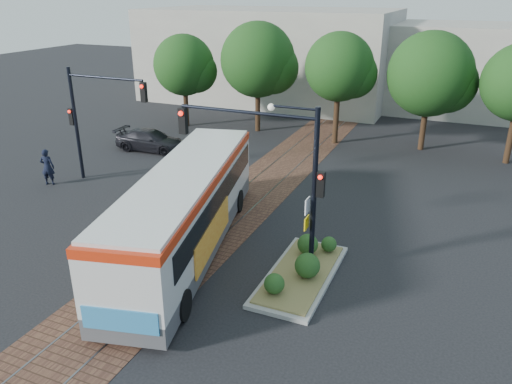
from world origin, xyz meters
TOP-DOWN VIEW (x-y plane):
  - ground at (0.00, 0.00)m, footprint 120.00×120.00m
  - trackbed at (0.00, 4.00)m, footprint 3.60×40.00m
  - tree_row at (1.21, 16.42)m, footprint 26.40×5.60m
  - warehouses at (-0.53, 28.75)m, footprint 40.00×13.00m
  - city_bus at (-0.03, -0.71)m, footprint 5.43×12.70m
  - traffic_island at (4.82, -0.90)m, footprint 2.20×5.20m
  - signal_pole_main at (3.86, -0.81)m, footprint 5.49×0.46m
  - signal_pole_left at (-8.37, 4.00)m, footprint 4.99×0.34m
  - officer at (-10.42, 2.49)m, footprint 0.83×0.69m
  - parked_car at (-8.91, 9.69)m, footprint 4.72×2.14m

SIDE VIEW (x-z plane):
  - ground at x=0.00m, z-range 0.00..0.00m
  - trackbed at x=0.00m, z-range 0.00..0.02m
  - traffic_island at x=4.82m, z-range -0.24..0.89m
  - parked_car at x=-8.91m, z-range 0.00..1.34m
  - officer at x=-10.42m, z-range 0.00..1.95m
  - city_bus at x=-0.03m, z-range 0.19..3.52m
  - warehouses at x=-0.53m, z-range -0.19..7.81m
  - signal_pole_left at x=-8.37m, z-range 0.86..6.86m
  - signal_pole_main at x=3.86m, z-range 1.16..7.16m
  - tree_row at x=1.21m, z-range 1.01..8.69m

